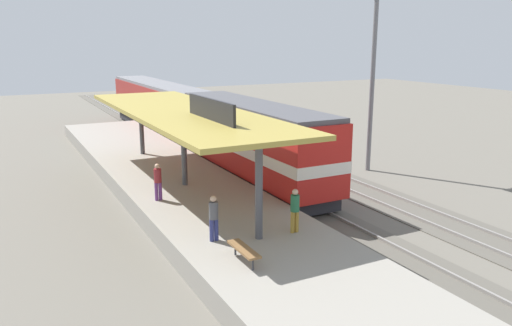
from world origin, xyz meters
The scene contains 12 objects.
ground_plane centered at (2.00, 0.00, 0.00)m, with size 120.00×120.00×0.00m, color #666056.
track_near centered at (0.00, 0.00, 0.03)m, with size 3.20×110.00×0.16m.
track_far centered at (4.60, 0.00, 0.03)m, with size 3.20×110.00×0.16m.
platform centered at (-4.60, 0.00, 0.45)m, with size 6.00×44.00×0.90m, color gray.
station_canopy centered at (-4.60, -0.09, 4.53)m, with size 5.20×18.00×4.70m.
platform_bench centered at (-6.00, -9.60, 1.34)m, with size 0.44×1.70×0.50m.
locomotive centered at (0.00, 1.62, 2.41)m, with size 2.93×14.43×4.44m.
passenger_carriage_single centered at (0.00, 19.62, 2.31)m, with size 2.90×20.00×4.24m.
light_mast centered at (7.80, 0.75, 8.40)m, with size 1.10×1.10×11.70m.
person_waiting centered at (-6.15, -7.45, 1.85)m, with size 0.34×0.34×1.71m.
person_walking centered at (-6.53, -1.87, 1.85)m, with size 0.34×0.34×1.71m.
person_boarding centered at (-3.12, -8.09, 1.85)m, with size 0.34×0.34×1.71m.
Camera 1 is at (-12.70, -23.36, 8.00)m, focal length 35.35 mm.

